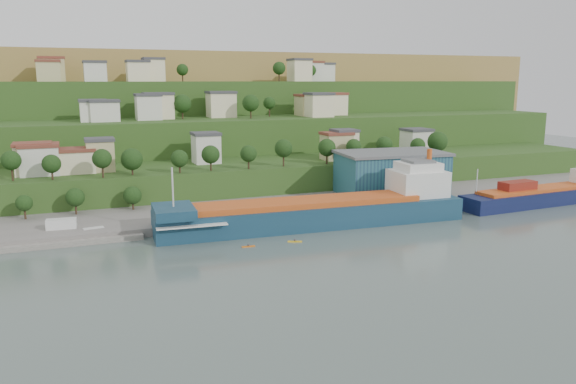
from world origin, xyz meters
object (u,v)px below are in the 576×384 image
cargo_ship_near (323,213)px  caravan (61,225)px  kayak_orange (248,246)px  cargo_ship_far (546,196)px  warehouse (391,173)px

cargo_ship_near → caravan: cargo_ship_near is taller
caravan → kayak_orange: bearing=-27.3°
cargo_ship_far → caravan: (-131.82, 13.24, 0.41)m
cargo_ship_near → cargo_ship_far: size_ratio=1.43×
cargo_ship_far → warehouse: warehouse is taller
caravan → kayak_orange: (37.63, -23.16, -2.51)m
cargo_ship_near → cargo_ship_far: bearing=2.0°
cargo_ship_near → warehouse: cargo_ship_near is taller
cargo_ship_near → kayak_orange: cargo_ship_near is taller
cargo_ship_far → caravan: 132.48m
cargo_ship_far → kayak_orange: bearing=-177.2°
warehouse → caravan: (-91.54, -6.99, -5.71)m
caravan → cargo_ship_near: bearing=-6.9°
cargo_ship_far → kayak_orange: (-94.19, -9.93, -2.10)m
warehouse → caravan: bearing=-169.7°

